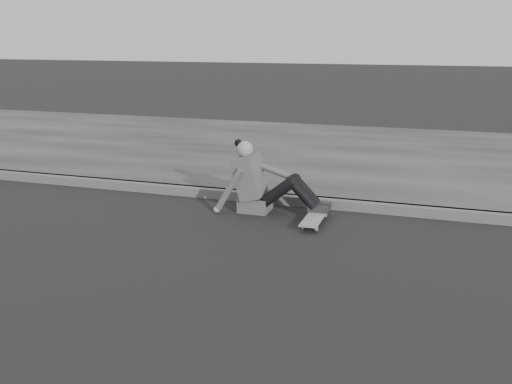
% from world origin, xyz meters
% --- Properties ---
extents(ground, '(80.00, 80.00, 0.00)m').
position_xyz_m(ground, '(0.00, 0.00, 0.00)').
color(ground, black).
rests_on(ground, ground).
extents(curb, '(24.00, 0.16, 0.12)m').
position_xyz_m(curb, '(0.00, 2.58, 0.06)').
color(curb, '#555555').
rests_on(curb, ground).
extents(sidewalk, '(24.00, 6.00, 0.12)m').
position_xyz_m(sidewalk, '(0.00, 5.60, 0.06)').
color(sidewalk, '#373737').
rests_on(sidewalk, ground).
extents(skateboard, '(0.20, 0.78, 0.09)m').
position_xyz_m(skateboard, '(0.61, 1.93, 0.07)').
color(skateboard, gray).
rests_on(skateboard, ground).
extents(seated_woman, '(1.38, 0.46, 0.88)m').
position_xyz_m(seated_woman, '(-0.13, 2.17, 0.36)').
color(seated_woman, '#4E4E50').
rests_on(seated_woman, ground).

